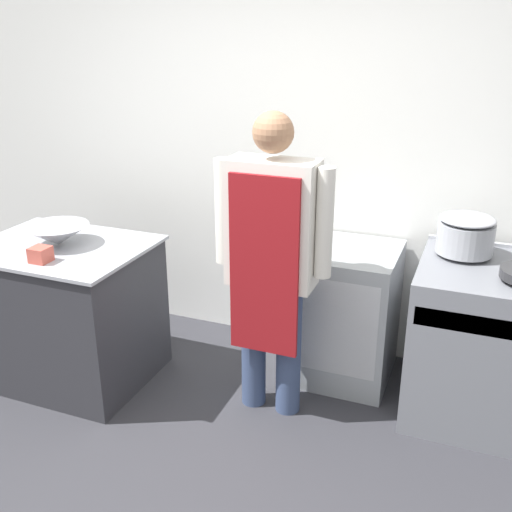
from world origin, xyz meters
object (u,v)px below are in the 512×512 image
object	(u,v)px
stove	(484,342)
fridge_unit	(347,314)
mixing_bowl	(57,235)
plastic_tub	(41,255)
stock_pot	(466,234)
person_cook	(271,251)

from	to	relation	value
stove	fridge_unit	size ratio (longest dim) A/B	1.08
fridge_unit	mixing_bowl	world-z (taller)	mixing_bowl
stove	fridge_unit	bearing A→B (deg)	172.07
fridge_unit	plastic_tub	world-z (taller)	plastic_tub
stove	plastic_tub	world-z (taller)	plastic_tub
mixing_bowl	stock_pot	xyz separation A→B (m)	(2.25, 0.65, 0.09)
stove	mixing_bowl	world-z (taller)	mixing_bowl
fridge_unit	plastic_tub	bearing A→B (deg)	-149.87
stove	stock_pot	xyz separation A→B (m)	(-0.17, 0.14, 0.57)
person_cook	plastic_tub	distance (m)	1.27
mixing_bowl	plastic_tub	world-z (taller)	mixing_bowl
stock_pot	person_cook	bearing A→B (deg)	-150.49
mixing_bowl	fridge_unit	bearing A→B (deg)	21.03
stove	person_cook	size ratio (longest dim) A/B	0.53
person_cook	mixing_bowl	distance (m)	1.31
fridge_unit	mixing_bowl	size ratio (longest dim) A/B	2.22
plastic_tub	stock_pot	distance (m)	2.34
stove	plastic_tub	size ratio (longest dim) A/B	8.96
plastic_tub	fridge_unit	bearing A→B (deg)	30.13
fridge_unit	mixing_bowl	bearing A→B (deg)	-158.97
person_cook	stock_pot	size ratio (longest dim) A/B	5.51
stove	stock_pot	bearing A→B (deg)	141.96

